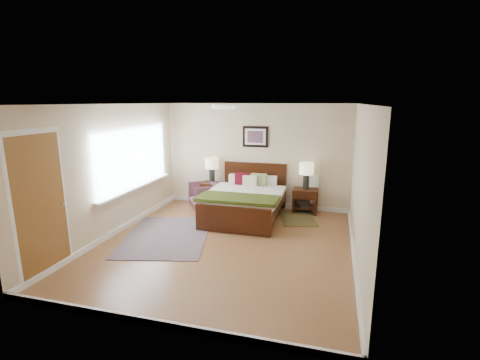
{
  "coord_description": "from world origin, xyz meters",
  "views": [
    {
      "loc": [
        1.81,
        -5.64,
        2.55
      ],
      "look_at": [
        0.08,
        0.72,
        1.05
      ],
      "focal_mm": 26.0,
      "sensor_mm": 36.0,
      "label": 1
    }
  ],
  "objects_px": {
    "armchair": "(205,195)",
    "rug_persian": "(167,236)",
    "nightstand_right": "(305,198)",
    "lamp_right": "(306,171)",
    "bed": "(245,196)",
    "lamp_left": "(212,165)",
    "nightstand_left": "(212,187)"
  },
  "relations": [
    {
      "from": "lamp_left",
      "to": "armchair",
      "type": "distance_m",
      "value": 0.75
    },
    {
      "from": "lamp_right",
      "to": "rug_persian",
      "type": "height_order",
      "value": "lamp_right"
    },
    {
      "from": "nightstand_right",
      "to": "lamp_right",
      "type": "relative_size",
      "value": 0.93
    },
    {
      "from": "nightstand_left",
      "to": "lamp_right",
      "type": "bearing_deg",
      "value": 0.52
    },
    {
      "from": "bed",
      "to": "lamp_right",
      "type": "relative_size",
      "value": 3.26
    },
    {
      "from": "bed",
      "to": "armchair",
      "type": "distance_m",
      "value": 1.25
    },
    {
      "from": "lamp_right",
      "to": "rug_persian",
      "type": "bearing_deg",
      "value": -138.18
    },
    {
      "from": "nightstand_left",
      "to": "lamp_right",
      "type": "height_order",
      "value": "lamp_right"
    },
    {
      "from": "bed",
      "to": "nightstand_left",
      "type": "relative_size",
      "value": 3.41
    },
    {
      "from": "nightstand_right",
      "to": "rug_persian",
      "type": "distance_m",
      "value": 3.29
    },
    {
      "from": "lamp_right",
      "to": "bed",
      "type": "bearing_deg",
      "value": -149.07
    },
    {
      "from": "lamp_left",
      "to": "rug_persian",
      "type": "bearing_deg",
      "value": -93.95
    },
    {
      "from": "lamp_left",
      "to": "nightstand_left",
      "type": "bearing_deg",
      "value": -90.0
    },
    {
      "from": "bed",
      "to": "nightstand_left",
      "type": "xyz_separation_m",
      "value": [
        -1.04,
        0.73,
        -0.03
      ]
    },
    {
      "from": "bed",
      "to": "armchair",
      "type": "xyz_separation_m",
      "value": [
        -1.14,
        0.48,
        -0.18
      ]
    },
    {
      "from": "nightstand_right",
      "to": "lamp_right",
      "type": "bearing_deg",
      "value": 90.0
    },
    {
      "from": "nightstand_right",
      "to": "lamp_left",
      "type": "relative_size",
      "value": 0.93
    },
    {
      "from": "lamp_right",
      "to": "nightstand_right",
      "type": "bearing_deg",
      "value": -90.0
    },
    {
      "from": "nightstand_left",
      "to": "lamp_right",
      "type": "xyz_separation_m",
      "value": [
        2.29,
        0.02,
        0.53
      ]
    },
    {
      "from": "armchair",
      "to": "rug_persian",
      "type": "relative_size",
      "value": 0.32
    },
    {
      "from": "armchair",
      "to": "nightstand_left",
      "type": "bearing_deg",
      "value": 121.71
    },
    {
      "from": "nightstand_right",
      "to": "lamp_left",
      "type": "height_order",
      "value": "lamp_left"
    },
    {
      "from": "nightstand_right",
      "to": "armchair",
      "type": "relative_size",
      "value": 0.83
    },
    {
      "from": "bed",
      "to": "nightstand_left",
      "type": "bearing_deg",
      "value": 145.03
    },
    {
      "from": "lamp_left",
      "to": "bed",
      "type": "bearing_deg",
      "value": -35.72
    },
    {
      "from": "nightstand_left",
      "to": "lamp_left",
      "type": "bearing_deg",
      "value": 90.0
    },
    {
      "from": "bed",
      "to": "armchair",
      "type": "height_order",
      "value": "bed"
    },
    {
      "from": "nightstand_right",
      "to": "lamp_right",
      "type": "xyz_separation_m",
      "value": [
        -0.0,
        0.01,
        0.64
      ]
    },
    {
      "from": "rug_persian",
      "to": "lamp_right",
      "type": "bearing_deg",
      "value": 28.35
    },
    {
      "from": "armchair",
      "to": "rug_persian",
      "type": "distance_m",
      "value": 1.94
    },
    {
      "from": "lamp_left",
      "to": "lamp_right",
      "type": "relative_size",
      "value": 1.0
    },
    {
      "from": "lamp_left",
      "to": "lamp_right",
      "type": "distance_m",
      "value": 2.29
    }
  ]
}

